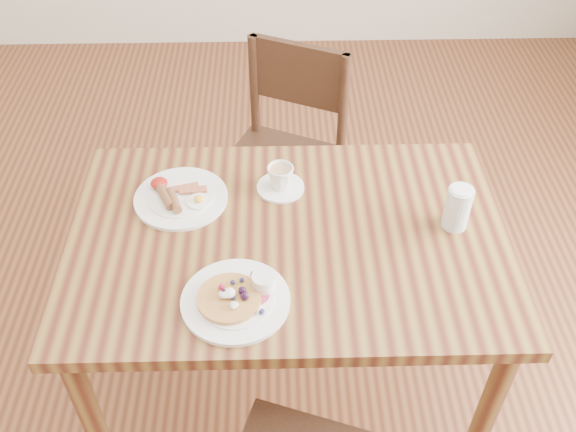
{
  "coord_description": "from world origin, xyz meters",
  "views": [
    {
      "loc": [
        -0.03,
        -1.24,
        1.99
      ],
      "look_at": [
        0.0,
        0.0,
        0.82
      ],
      "focal_mm": 40.0,
      "sensor_mm": 36.0,
      "label": 1
    }
  ],
  "objects_px": {
    "dining_table": "(288,259)",
    "pancake_plate": "(237,298)",
    "chair_far": "(285,153)",
    "teacup_saucer": "(280,180)",
    "breakfast_plate": "(179,197)",
    "water_glass": "(458,208)"
  },
  "relations": [
    {
      "from": "breakfast_plate",
      "to": "water_glass",
      "type": "distance_m",
      "value": 0.78
    },
    {
      "from": "pancake_plate",
      "to": "chair_far",
      "type": "bearing_deg",
      "value": 81.7
    },
    {
      "from": "dining_table",
      "to": "pancake_plate",
      "type": "distance_m",
      "value": 0.29
    },
    {
      "from": "dining_table",
      "to": "pancake_plate",
      "type": "height_order",
      "value": "pancake_plate"
    },
    {
      "from": "chair_far",
      "to": "pancake_plate",
      "type": "relative_size",
      "value": 3.26
    },
    {
      "from": "chair_far",
      "to": "teacup_saucer",
      "type": "bearing_deg",
      "value": 111.79
    },
    {
      "from": "water_glass",
      "to": "pancake_plate",
      "type": "bearing_deg",
      "value": -156.5
    },
    {
      "from": "chair_far",
      "to": "breakfast_plate",
      "type": "xyz_separation_m",
      "value": [
        -0.31,
        -0.55,
        0.27
      ]
    },
    {
      "from": "chair_far",
      "to": "breakfast_plate",
      "type": "distance_m",
      "value": 0.69
    },
    {
      "from": "pancake_plate",
      "to": "breakfast_plate",
      "type": "bearing_deg",
      "value": 115.23
    },
    {
      "from": "pancake_plate",
      "to": "teacup_saucer",
      "type": "xyz_separation_m",
      "value": [
        0.11,
        0.42,
        0.02
      ]
    },
    {
      "from": "chair_far",
      "to": "teacup_saucer",
      "type": "xyz_separation_m",
      "value": [
        -0.02,
        -0.5,
        0.29
      ]
    },
    {
      "from": "teacup_saucer",
      "to": "breakfast_plate",
      "type": "bearing_deg",
      "value": -171.58
    },
    {
      "from": "dining_table",
      "to": "teacup_saucer",
      "type": "height_order",
      "value": "teacup_saucer"
    },
    {
      "from": "pancake_plate",
      "to": "water_glass",
      "type": "height_order",
      "value": "water_glass"
    },
    {
      "from": "breakfast_plate",
      "to": "teacup_saucer",
      "type": "distance_m",
      "value": 0.3
    },
    {
      "from": "chair_far",
      "to": "pancake_plate",
      "type": "bearing_deg",
      "value": 106.02
    },
    {
      "from": "chair_far",
      "to": "pancake_plate",
      "type": "height_order",
      "value": "chair_far"
    },
    {
      "from": "dining_table",
      "to": "pancake_plate",
      "type": "xyz_separation_m",
      "value": [
        -0.13,
        -0.23,
        0.11
      ]
    },
    {
      "from": "dining_table",
      "to": "chair_far",
      "type": "bearing_deg",
      "value": 89.59
    },
    {
      "from": "teacup_saucer",
      "to": "water_glass",
      "type": "bearing_deg",
      "value": -19.29
    },
    {
      "from": "dining_table",
      "to": "water_glass",
      "type": "height_order",
      "value": "water_glass"
    }
  ]
}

